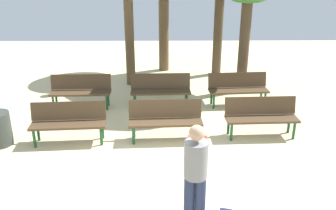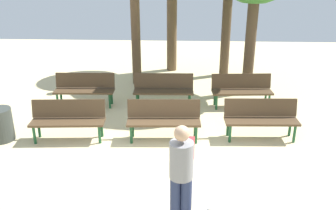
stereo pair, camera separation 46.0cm
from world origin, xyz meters
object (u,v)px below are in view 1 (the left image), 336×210
bench_r0_c1 (165,118)px  bench_r1_c2 (238,87)px  tree_1 (129,32)px  bench_r0_c0 (69,120)px  bench_r1_c0 (81,89)px  bench_r1_c1 (161,88)px  bench_r0_c2 (261,115)px  visitor_with_backpack (196,170)px

bench_r0_c1 → bench_r1_c2: (1.98, 2.02, 0.00)m
bench_r1_c2 → bench_r0_c1: bearing=-138.6°
bench_r1_c2 → tree_1: 3.74m
bench_r0_c0 → bench_r1_c0: (-0.16, 2.00, 0.00)m
bench_r1_c0 → tree_1: tree_1 is taller
bench_r1_c1 → bench_r0_c1: bearing=-88.1°
bench_r0_c0 → bench_r0_c2: (4.23, 0.26, 0.00)m
bench_r0_c1 → bench_r1_c2: bearing=43.1°
bench_r1_c1 → bench_r1_c2: same height
bench_r0_c1 → bench_r1_c0: same height
bench_r1_c1 → visitor_with_backpack: bearing=-85.1°
bench_r0_c1 → bench_r1_c1: (-0.12, 1.96, 0.00)m
bench_r0_c0 → bench_r1_c1: 2.85m
bench_r1_c2 → visitor_with_backpack: visitor_with_backpack is taller
bench_r1_c1 → bench_r1_c2: (2.10, 0.06, 0.00)m
bench_r0_c1 → visitor_with_backpack: (0.42, -2.80, 0.43)m
bench_r1_c0 → tree_1: size_ratio=0.49×
bench_r0_c2 → bench_r1_c2: size_ratio=0.99×
visitor_with_backpack → bench_r1_c2: bearing=-99.7°
bench_r0_c1 → bench_r1_c2: 2.83m
bench_r0_c0 → bench_r1_c2: 4.59m
bench_r0_c2 → bench_r0_c0: bearing=-178.8°
bench_r0_c0 → visitor_with_backpack: visitor_with_backpack is taller
bench_r0_c0 → tree_1: tree_1 is taller
bench_r1_c2 → bench_r0_c0: bearing=-156.6°
bench_r0_c1 → bench_r0_c0: bearing=-179.6°
bench_r1_c2 → tree_1: size_ratio=0.49×
bench_r0_c1 → visitor_with_backpack: 2.87m
bench_r0_c1 → bench_r0_c2: (2.14, 0.15, 0.00)m
bench_r0_c1 → bench_r0_c2: 2.14m
bench_r1_c0 → visitor_with_backpack: size_ratio=0.98×
bench_r0_c2 → bench_r1_c1: bearing=139.0°
bench_r1_c1 → tree_1: bearing=115.5°
bench_r0_c2 → visitor_with_backpack: (-1.72, -2.95, 0.43)m
bench_r1_c0 → visitor_with_backpack: (2.68, -4.70, 0.43)m
bench_r0_c0 → bench_r0_c2: size_ratio=1.01×
tree_1 → bench_r1_c0: bearing=-121.2°
bench_r0_c1 → bench_r0_c2: same height
bench_r1_c2 → tree_1: bearing=145.2°
bench_r1_c0 → bench_r1_c1: size_ratio=1.00×
bench_r1_c0 → bench_r0_c2: bearing=-23.5°
bench_r0_c2 → tree_1: 5.03m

